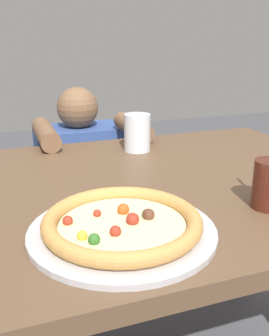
{
  "coord_description": "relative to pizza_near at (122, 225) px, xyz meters",
  "views": [
    {
      "loc": [
        -0.39,
        -0.9,
        1.12
      ],
      "look_at": [
        -0.05,
        0.03,
        0.78
      ],
      "focal_mm": 41.41,
      "sensor_mm": 36.0,
      "label": 1
    }
  ],
  "objects": [
    {
      "name": "pizza_near",
      "position": [
        0.0,
        0.0,
        0.0
      ],
      "size": [
        0.37,
        0.37,
        0.04
      ],
      "color": "#B7B7BC",
      "rests_on": "dining_table"
    },
    {
      "name": "diner_seated",
      "position": [
        0.12,
        0.96,
        -0.35
      ],
      "size": [
        0.4,
        0.52,
        0.92
      ],
      "color": "#333847",
      "rests_on": "ground"
    },
    {
      "name": "water_cup_clear",
      "position": [
        0.23,
        0.54,
        0.04
      ],
      "size": [
        0.09,
        0.09,
        0.12
      ],
      "color": "silver",
      "rests_on": "dining_table"
    },
    {
      "name": "dining_table",
      "position": [
        0.18,
        0.25,
        -0.13
      ],
      "size": [
        1.23,
        0.91,
        0.75
      ],
      "color": "brown",
      "rests_on": "ground"
    }
  ]
}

